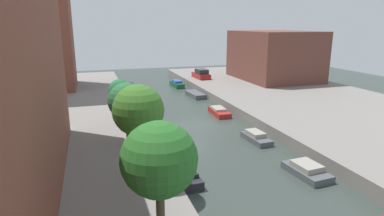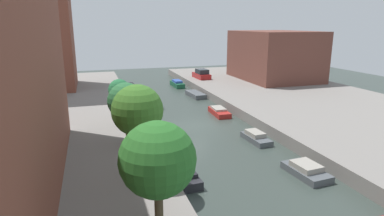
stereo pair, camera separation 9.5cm
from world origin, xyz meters
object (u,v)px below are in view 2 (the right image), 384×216
at_px(moored_boat_right_1, 306,170).
at_px(street_tree_0, 158,160).
at_px(street_tree_1, 137,111).
at_px(moored_boat_right_2, 256,137).
at_px(moored_boat_left_1, 185,176).
at_px(moored_boat_right_3, 219,112).
at_px(low_block_right, 274,55).
at_px(moored_boat_left_2, 168,137).
at_px(street_tree_3, 119,90).
at_px(moored_boat_left_4, 138,97).
at_px(parked_car, 202,74).
at_px(street_tree_2, 126,101).
at_px(moored_boat_left_5, 130,87).
at_px(moored_boat_left_3, 144,115).
at_px(moored_boat_right_4, 196,95).
at_px(moored_boat_right_5, 177,84).

bearing_deg(moored_boat_right_1, street_tree_0, -156.85).
relative_size(street_tree_1, moored_boat_right_2, 1.67).
height_order(moored_boat_left_1, moored_boat_right_2, moored_boat_right_2).
bearing_deg(moored_boat_right_3, moored_boat_left_1, -119.96).
distance_m(low_block_right, moored_boat_left_2, 29.56).
xyz_separation_m(moored_boat_left_2, moored_boat_right_3, (7.09, 6.42, -0.08)).
distance_m(low_block_right, moored_boat_right_1, 32.10).
height_order(street_tree_3, moored_boat_left_4, street_tree_3).
height_order(street_tree_0, moored_boat_left_1, street_tree_0).
distance_m(moored_boat_left_1, moored_boat_left_4, 23.09).
distance_m(parked_car, moored_boat_right_2, 25.97).
distance_m(street_tree_2, moored_boat_left_4, 18.88).
relative_size(street_tree_3, moored_boat_left_5, 0.84).
xyz_separation_m(street_tree_1, moored_boat_left_3, (2.74, 15.47, -4.62)).
relative_size(street_tree_0, moored_boat_left_3, 1.12).
bearing_deg(moored_boat_left_2, moored_boat_right_4, 64.37).
xyz_separation_m(street_tree_0, moored_boat_right_4, (10.80, 28.35, -3.96)).
relative_size(street_tree_0, moored_boat_right_5, 1.19).
bearing_deg(moored_boat_left_1, street_tree_1, -163.65).
bearing_deg(street_tree_3, street_tree_0, -90.00).
relative_size(street_tree_1, street_tree_3, 1.38).
relative_size(street_tree_1, moored_boat_right_3, 1.44).
bearing_deg(moored_boat_left_3, moored_boat_left_1, -89.76).
relative_size(moored_boat_right_1, moored_boat_right_5, 0.82).
distance_m(street_tree_1, moored_boat_right_1, 11.34).
distance_m(moored_boat_right_1, moored_boat_right_5, 31.52).
bearing_deg(moored_boat_right_3, moored_boat_right_2, -91.19).
bearing_deg(street_tree_1, moored_boat_left_5, 84.13).
distance_m(moored_boat_left_3, moored_boat_left_4, 8.45).
relative_size(street_tree_0, moored_boat_left_4, 1.12).
xyz_separation_m(street_tree_3, moored_boat_left_5, (3.21, 20.39, -3.55)).
xyz_separation_m(low_block_right, street_tree_1, (-24.90, -27.55, 0.25)).
xyz_separation_m(parked_car, moored_boat_left_2, (-11.06, -23.63, -1.21)).
xyz_separation_m(street_tree_1, moored_boat_right_1, (10.36, -0.74, -4.55)).
relative_size(low_block_right, moored_boat_right_3, 3.59).
xyz_separation_m(street_tree_2, moored_boat_left_2, (3.39, 2.02, -3.72)).
distance_m(low_block_right, moored_boat_left_1, 34.95).
distance_m(moored_boat_left_1, moored_boat_right_1, 7.73).
bearing_deg(moored_boat_right_2, moored_boat_left_4, 111.17).
xyz_separation_m(street_tree_1, moored_boat_right_5, (10.31, 30.78, -4.45)).
bearing_deg(low_block_right, moored_boat_left_5, 170.41).
xyz_separation_m(street_tree_0, moored_boat_left_1, (2.80, 5.99, -3.91)).
xyz_separation_m(moored_boat_left_2, moored_boat_right_2, (6.91, -1.97, -0.07)).
height_order(low_block_right, moored_boat_left_3, low_block_right).
distance_m(moored_boat_right_2, moored_boat_right_4, 17.43).
height_order(moored_boat_left_2, moored_boat_right_3, moored_boat_left_2).
distance_m(low_block_right, moored_boat_right_2, 26.59).
xyz_separation_m(moored_boat_right_2, moored_boat_right_5, (0.01, 25.03, 0.10)).
relative_size(moored_boat_left_4, moored_boat_left_5, 0.94).
distance_m(street_tree_2, street_tree_3, 5.13).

